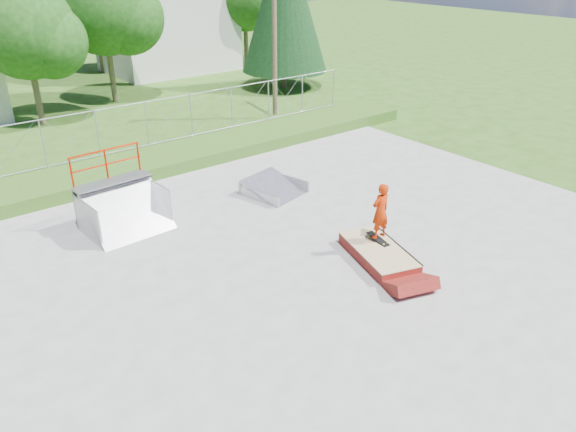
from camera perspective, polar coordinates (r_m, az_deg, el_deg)
name	(u,v)px	position (r m, az deg, el deg)	size (l,w,h in m)	color
ground	(321,260)	(15.49, 3.33, -4.50)	(120.00, 120.00, 0.00)	#305117
concrete_pad	(321,260)	(15.48, 3.33, -4.44)	(20.00, 16.00, 0.04)	gray
grass_berm	(161,158)	(22.69, -12.76, 5.74)	(24.00, 3.00, 0.50)	#305117
grind_box	(378,254)	(15.58, 9.15, -3.83)	(1.91, 2.76, 0.37)	maroon
quarter_pipe	(124,195)	(17.26, -16.36, 2.07)	(2.32, 1.96, 2.32)	#979A9F
flat_bank_ramp	(275,187)	(19.38, -1.36, 2.92)	(1.72, 1.83, 0.53)	#979A9F
skateboard	(378,239)	(15.84, 9.14, -2.35)	(0.22, 0.80, 0.02)	black
skater	(380,214)	(15.48, 9.35, 0.25)	(0.58, 0.38, 1.59)	#BF2A06
chain_link_fence	(147,124)	(23.20, -14.15, 9.04)	(20.00, 0.06, 1.80)	#9B9EA3
gable_house	(165,11)	(40.35, -12.36, 19.68)	(8.40, 6.08, 8.94)	#B9B9B5
utility_pole	(274,35)	(27.67, -1.40, 17.95)	(0.24, 0.24, 8.00)	brown
tree_left_near	(32,33)	(28.89, -24.58, 16.57)	(4.76, 4.48, 6.65)	brown
tree_center	(110,8)	(32.10, -17.66, 19.45)	(5.44, 5.12, 7.60)	brown
tree_back_mid	(100,16)	(40.56, -18.60, 18.72)	(4.08, 3.84, 5.70)	brown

